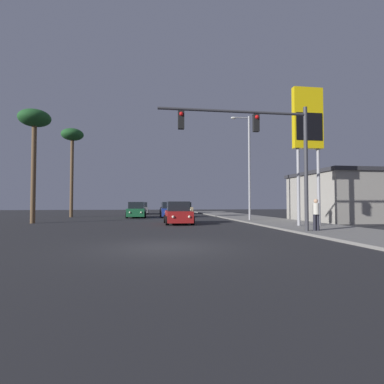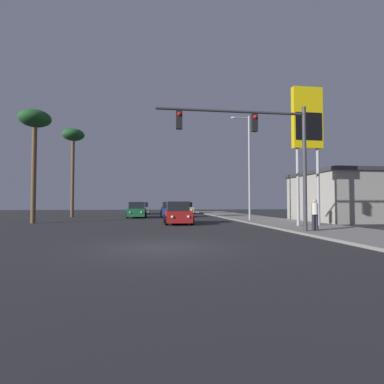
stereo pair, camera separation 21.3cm
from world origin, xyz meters
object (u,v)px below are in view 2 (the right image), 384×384
object	(u,v)px
car_red	(178,214)
gas_station_sign	(307,126)
street_lamp	(248,162)
palm_tree_near	(35,125)
car_green	(137,211)
car_grey	(142,209)
car_black	(168,209)
palm_tree_mid	(73,140)
car_tan	(186,209)
traffic_light_mast	(263,141)
car_blue	(170,210)
pedestrian_on_sidewalk	(315,213)

from	to	relation	value
car_red	gas_station_sign	world-z (taller)	gas_station_sign
street_lamp	palm_tree_near	xyz separation A→B (m)	(-17.34, -0.16, 2.58)
car_green	car_grey	bearing A→B (deg)	-90.58
car_black	car_red	bearing A→B (deg)	87.97
car_green	car_red	distance (m)	10.65
car_grey	gas_station_sign	xyz separation A→B (m)	(11.34, -24.96, 5.86)
palm_tree_mid	car_tan	bearing A→B (deg)	31.43
car_red	traffic_light_mast	size ratio (longest dim) A/B	0.55
car_grey	palm_tree_near	bearing A→B (deg)	64.88
car_blue	car_green	world-z (taller)	same
car_grey	palm_tree_near	size ratio (longest dim) A/B	0.49
car_blue	car_grey	xyz separation A→B (m)	(-3.35, 10.18, 0.00)
car_tan	car_red	xyz separation A→B (m)	(-2.99, -20.52, 0.00)
car_grey	car_tan	world-z (taller)	same
car_tan	gas_station_sign	distance (m)	26.09
traffic_light_mast	car_black	bearing A→B (deg)	96.72
car_blue	palm_tree_mid	distance (m)	13.42
car_grey	gas_station_sign	distance (m)	28.03
car_green	traffic_light_mast	bearing A→B (deg)	112.52
car_tan	car_black	bearing A→B (deg)	12.43
car_blue	gas_station_sign	distance (m)	17.80
car_blue	pedestrian_on_sidewalk	size ratio (longest dim) A/B	2.59
car_blue	car_red	bearing A→B (deg)	91.11
car_green	pedestrian_on_sidewalk	world-z (taller)	pedestrian_on_sidewalk
car_grey	car_red	world-z (taller)	same
gas_station_sign	car_grey	bearing A→B (deg)	114.43
car_blue	street_lamp	world-z (taller)	street_lamp
car_tan	palm_tree_near	world-z (taller)	palm_tree_near
car_blue	pedestrian_on_sidewalk	world-z (taller)	pedestrian_on_sidewalk
car_green	palm_tree_mid	xyz separation A→B (m)	(-7.17, 2.11, 7.82)
car_blue	palm_tree_near	size ratio (longest dim) A/B	0.49
car_blue	car_tan	distance (m)	10.54
street_lamp	palm_tree_mid	xyz separation A→B (m)	(-16.96, 9.84, 3.46)
gas_station_sign	car_green	bearing A→B (deg)	128.71
car_green	palm_tree_mid	bearing A→B (deg)	-15.66
street_lamp	palm_tree_mid	distance (m)	19.91
traffic_light_mast	street_lamp	world-z (taller)	street_lamp
car_green	gas_station_sign	xyz separation A→B (m)	(11.58, -14.45, 5.86)
traffic_light_mast	pedestrian_on_sidewalk	xyz separation A→B (m)	(2.86, 0.11, -3.72)
car_blue	palm_tree_near	bearing A→B (deg)	37.95
street_lamp	car_blue	bearing A→B (deg)	127.56
car_tan	street_lamp	xyz separation A→B (m)	(3.29, -18.19, 4.36)
street_lamp	pedestrian_on_sidewalk	bearing A→B (deg)	-88.57
car_green	palm_tree_near	distance (m)	12.94
car_blue	palm_tree_near	distance (m)	15.49
car_tan	palm_tree_mid	bearing A→B (deg)	31.57
car_grey	car_red	size ratio (longest dim) A/B	1.00
car_black	car_red	xyz separation A→B (m)	(-0.39, -19.96, 0.00)
traffic_light_mast	pedestrian_on_sidewalk	size ratio (longest dim) A/B	4.69
gas_station_sign	palm_tree_near	xyz separation A→B (m)	(-19.13, 6.56, 1.08)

